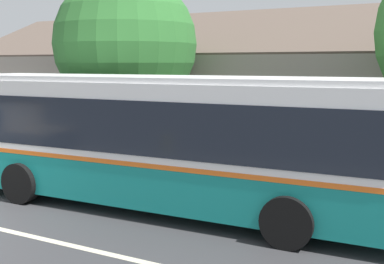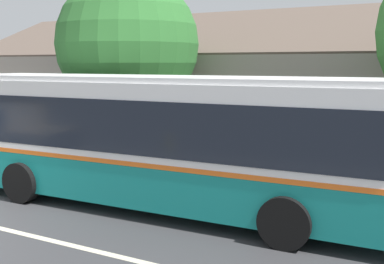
# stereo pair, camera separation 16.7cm
# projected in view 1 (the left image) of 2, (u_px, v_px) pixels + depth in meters

# --- Properties ---
(sidewalk_far) EXTENTS (60.00, 3.00, 0.15)m
(sidewalk_far) POSITION_uv_depth(u_px,v_px,m) (112.00, 164.00, 15.91)
(sidewalk_far) COLOR #ADAAA3
(sidewalk_far) RESTS_ON ground
(community_building) EXTENTS (27.46, 10.33, 6.75)m
(community_building) POSITION_uv_depth(u_px,v_px,m) (266.00, 95.00, 21.49)
(community_building) COLOR gray
(community_building) RESTS_ON ground
(transit_bus) EXTENTS (11.43, 3.02, 3.09)m
(transit_bus) POSITION_uv_depth(u_px,v_px,m) (157.00, 137.00, 11.26)
(transit_bus) COLOR #147F7A
(transit_bus) RESTS_ON ground
(bench_by_building) EXTENTS (1.71, 0.51, 0.94)m
(bench_by_building) POSITION_uv_depth(u_px,v_px,m) (29.00, 141.00, 17.50)
(bench_by_building) COLOR brown
(bench_by_building) RESTS_ON sidewalk_far
(street_tree_secondary) EXTENTS (4.78, 4.78, 6.41)m
(street_tree_secondary) POSITION_uv_depth(u_px,v_px,m) (123.00, 47.00, 16.16)
(street_tree_secondary) COLOR #4C3828
(street_tree_secondary) RESTS_ON ground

